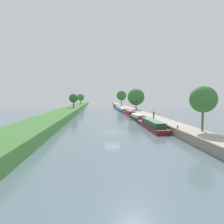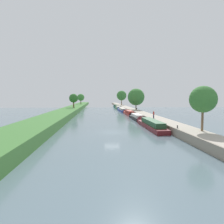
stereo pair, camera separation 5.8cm
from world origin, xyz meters
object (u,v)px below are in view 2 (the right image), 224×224
object	(u,v)px
narrowboat_black	(136,117)
narrowboat_red	(129,113)
mooring_bollard_far	(118,105)
park_bench	(136,108)
narrowboat_green	(118,108)
person_walking	(154,114)
narrowboat_maroon	(150,124)
narrowboat_blue	(122,110)
narrowboat_teal	(116,106)
mooring_bollard_near	(177,127)

from	to	relation	value
narrowboat_black	narrowboat_red	xyz separation A→B (m)	(0.10, 13.27, 0.04)
mooring_bollard_far	park_bench	distance (m)	41.98
narrowboat_red	narrowboat_green	bearing A→B (deg)	90.31
person_walking	narrowboat_black	bearing A→B (deg)	103.33
mooring_bollard_far	park_bench	bearing A→B (deg)	-86.27
narrowboat_maroon	mooring_bollard_far	xyz separation A→B (m)	(1.95, 79.95, 0.73)
narrowboat_red	mooring_bollard_far	xyz separation A→B (m)	(1.74, 51.47, 0.79)
narrowboat_blue	person_walking	distance (m)	40.11
narrowboat_teal	narrowboat_blue	bearing A→B (deg)	-90.07
narrowboat_black	narrowboat_red	world-z (taller)	narrowboat_red
narrowboat_green	mooring_bollard_near	xyz separation A→B (m)	(1.92, -70.55, 0.86)
narrowboat_black	narrowboat_teal	xyz separation A→B (m)	(-0.09, 59.40, 0.03)
narrowboat_maroon	park_bench	world-z (taller)	narrowboat_maroon
narrowboat_green	mooring_bollard_far	world-z (taller)	mooring_bollard_far
narrowboat_black	narrowboat_green	size ratio (longest dim) A/B	0.96
narrowboat_teal	mooring_bollard_near	bearing A→B (deg)	-88.67
person_walking	park_bench	world-z (taller)	person_walking
narrowboat_black	mooring_bollard_near	distance (m)	23.74
narrowboat_maroon	narrowboat_red	xyz separation A→B (m)	(0.21, 28.48, -0.06)
person_walking	narrowboat_blue	bearing A→B (deg)	93.32
narrowboat_teal	narrowboat_red	bearing A→B (deg)	-89.77
narrowboat_black	park_bench	world-z (taller)	park_bench
narrowboat_red	mooring_bollard_near	world-z (taller)	mooring_bollard_near
narrowboat_teal	mooring_bollard_near	distance (m)	83.08
narrowboat_black	narrowboat_green	bearing A→B (deg)	90.10
narrowboat_green	narrowboat_teal	distance (m)	12.50
mooring_bollard_near	park_bench	world-z (taller)	park_bench
narrowboat_teal	narrowboat_maroon	bearing A→B (deg)	-90.02
narrowboat_maroon	narrowboat_red	world-z (taller)	narrowboat_maroon
narrowboat_black	narrowboat_green	distance (m)	46.90
narrowboat_green	mooring_bollard_near	distance (m)	70.58
narrowboat_maroon	narrowboat_black	distance (m)	15.22
narrowboat_blue	park_bench	xyz separation A→B (m)	(4.69, -7.90, 0.96)
park_bench	narrowboat_green	bearing A→B (deg)	100.95
narrowboat_black	mooring_bollard_near	size ratio (longest dim) A/B	26.17
narrowboat_maroon	narrowboat_green	size ratio (longest dim) A/B	1.32
narrowboat_blue	narrowboat_teal	bearing A→B (deg)	89.93
mooring_bollard_far	park_bench	size ratio (longest dim) A/B	0.30
narrowboat_green	narrowboat_teal	bearing A→B (deg)	90.00
narrowboat_teal	mooring_bollard_near	size ratio (longest dim) A/B	24.89
narrowboat_blue	person_walking	xyz separation A→B (m)	(2.32, -40.01, 1.49)
narrowboat_red	narrowboat_green	xyz separation A→B (m)	(-0.18, 33.63, -0.07)
narrowboat_black	narrowboat_red	size ratio (longest dim) A/B	0.83
mooring_bollard_near	mooring_bollard_far	size ratio (longest dim) A/B	1.00
narrowboat_blue	narrowboat_maroon	bearing A→B (deg)	-89.99
narrowboat_blue	narrowboat_teal	size ratio (longest dim) A/B	1.51
narrowboat_black	person_walking	distance (m)	9.64
narrowboat_red	mooring_bollard_far	size ratio (longest dim) A/B	31.38
narrowboat_maroon	person_walking	size ratio (longest dim) A/B	9.83
narrowboat_black	narrowboat_teal	bearing A→B (deg)	90.08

